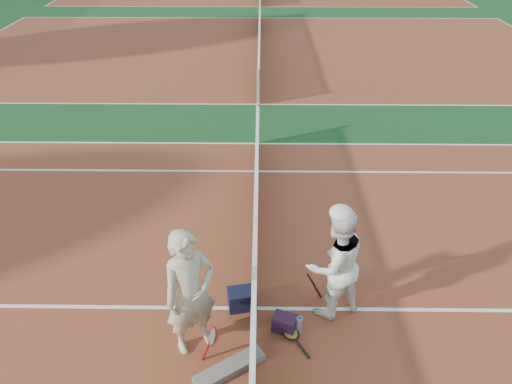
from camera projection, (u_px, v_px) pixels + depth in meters
ground at (255, 309)px, 7.08m from camera, size 130.00×130.00×0.00m
court_main at (255, 308)px, 7.08m from camera, size 23.77×10.97×0.01m
court_far_a at (259, 50)px, 18.30m from camera, size 23.77×10.97×0.01m
net_main at (255, 285)px, 6.80m from camera, size 0.10×10.98×1.02m
net_far_a at (259, 38)px, 18.02m from camera, size 0.10×10.98×1.02m
player_a at (190, 294)px, 6.00m from camera, size 0.87×0.79×1.99m
player_b at (335, 264)px, 6.56m from camera, size 1.13×1.03×1.89m
racket_red at (213, 344)px, 6.19m from camera, size 0.30×0.32×0.57m
racket_black_held at (311, 288)px, 7.07m from camera, size 0.36×0.35×0.56m
racket_spare at (290, 333)px, 6.63m from camera, size 0.54×0.65×0.10m
sports_bag_navy at (242, 299)px, 7.03m from camera, size 0.47×0.37×0.34m
sports_bag_purple at (285, 323)px, 6.67m from camera, size 0.39×0.33×0.27m
net_cover_canvas at (229, 368)px, 6.15m from camera, size 0.97×0.74×0.11m
water_bottle at (299, 325)px, 6.63m from camera, size 0.09×0.09×0.30m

